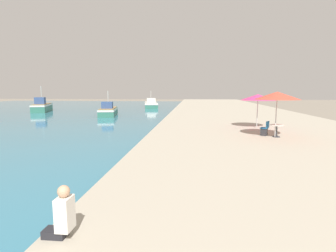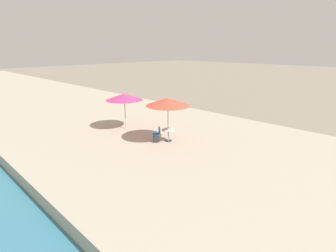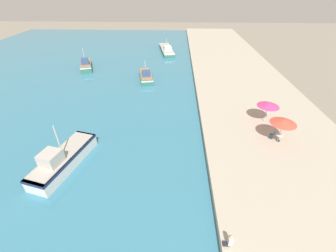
# 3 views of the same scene
# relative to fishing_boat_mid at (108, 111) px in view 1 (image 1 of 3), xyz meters

# --- Properties ---
(quay_promenade) EXTENTS (16.00, 90.00, 0.68)m
(quay_promenade) POSITION_rel_fishing_boat_mid_xyz_m (16.66, 1.83, -0.37)
(quay_promenade) COLOR #B2A893
(quay_promenade) RESTS_ON ground_plane
(fishing_boat_mid) EXTENTS (3.38, 6.92, 3.35)m
(fishing_boat_mid) POSITION_rel_fishing_boat_mid_xyz_m (0.00, 0.00, 0.00)
(fishing_boat_mid) COLOR #33705B
(fishing_boat_mid) RESTS_ON water_basin
(fishing_boat_far) EXTENTS (4.16, 6.94, 4.09)m
(fishing_boat_far) POSITION_rel_fishing_boat_mid_xyz_m (-12.75, 5.31, 0.14)
(fishing_boat_far) COLOR #33705B
(fishing_boat_far) RESTS_ON water_basin
(fishing_boat_distant) EXTENTS (4.36, 11.05, 3.27)m
(fishing_boat_distant) POSITION_rel_fishing_boat_mid_xyz_m (2.93, 18.27, -0.02)
(fishing_boat_distant) COLOR #33705B
(fishing_boat_distant) RESTS_ON water_basin
(cafe_umbrella_pink) EXTENTS (2.62, 2.62, 2.71)m
(cafe_umbrella_pink) POSITION_rel_fishing_boat_mid_xyz_m (16.45, -18.74, 2.45)
(cafe_umbrella_pink) COLOR #B7B7B7
(cafe_umbrella_pink) RESTS_ON quay_promenade
(cafe_umbrella_white) EXTENTS (2.54, 2.54, 2.50)m
(cafe_umbrella_white) POSITION_rel_fishing_boat_mid_xyz_m (16.33, -14.67, 2.25)
(cafe_umbrella_white) COLOR #B7B7B7
(cafe_umbrella_white) RESTS_ON quay_promenade
(cafe_table) EXTENTS (0.80, 0.80, 0.74)m
(cafe_table) POSITION_rel_fishing_boat_mid_xyz_m (16.56, -18.67, 0.51)
(cafe_table) COLOR #333338
(cafe_table) RESTS_ON quay_promenade
(cafe_chair_left) EXTENTS (0.58, 0.57, 0.91)m
(cafe_chair_left) POSITION_rel_fishing_boat_mid_xyz_m (15.96, -18.26, 0.30)
(cafe_chair_left) COLOR #2D2D33
(cafe_chair_left) RESTS_ON quay_promenade
(person_at_quay) EXTENTS (0.56, 0.36, 1.04)m
(person_at_quay) POSITION_rel_fishing_boat_mid_xyz_m (9.13, -30.26, 0.43)
(person_at_quay) COLOR #232328
(person_at_quay) RESTS_ON quay_promenade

